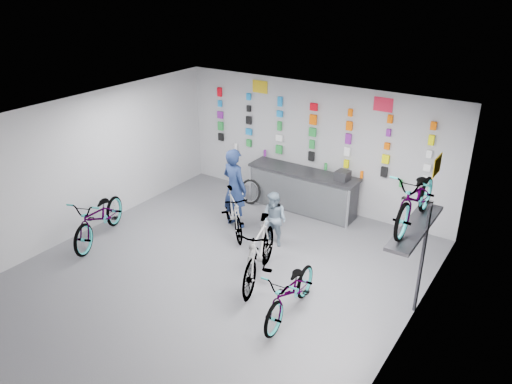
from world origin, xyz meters
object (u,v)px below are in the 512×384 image
Objects in this scene: bike_right at (291,291)px; bike_left at (99,217)px; bike_service at (233,212)px; customer at (274,219)px; bike_center at (259,252)px; counter at (302,191)px; clerk at (235,188)px.

bike_left is at bearing 175.88° from bike_right.
customer reaches higher than bike_service.
bike_left is 1.01× the size of bike_center.
bike_left reaches higher than bike_right.
counter is at bearing 111.79° from bike_right.
counter is at bearing 87.02° from bike_center.
bike_right is at bearing 153.83° from clerk.
counter is 4.66m from bike_left.
counter is at bearing 21.22° from bike_service.
bike_left is 1.70× the size of customer.
bike_center is 1.34m from customer.
counter is 1.82m from clerk.
customer is (0.31, -1.80, 0.11)m from counter.
bike_service is at bearing 139.91° from bike_right.
bike_center is 1.17m from bike_right.
clerk is (-0.88, -1.53, 0.43)m from counter.
counter is at bearing -107.65° from clerk.
bike_center is (3.67, 0.59, 0.07)m from bike_left.
clerk is at bearing 170.96° from customer.
bike_center reaches higher than counter.
clerk is at bearing -119.91° from counter.
bike_right is 2.35m from customer.
clerk reaches higher than bike_center.
bike_center is 1.12× the size of bike_right.
bike_center is 1.20× the size of bike_service.
bike_center is at bearing -76.01° from counter.
customer is at bearing 179.73° from clerk.
counter is 3.15m from bike_center.
customer is (1.19, -0.26, -0.32)m from clerk.
bike_left is at bearing 58.46° from clerk.
bike_right is (1.77, -3.64, -0.02)m from counter.
bike_center reaches higher than bike_left.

